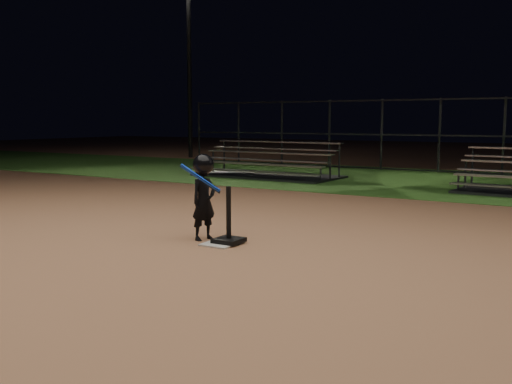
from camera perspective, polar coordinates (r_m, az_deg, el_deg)
name	(u,v)px	position (r m, az deg, el deg)	size (l,w,h in m)	color
ground	(220,245)	(8.12, -3.64, -5.33)	(80.00, 80.00, 0.00)	#B17650
grass_strip	(413,180)	(17.21, 15.57, 1.13)	(60.00, 8.00, 0.01)	#2D581C
home_plate	(220,244)	(8.11, -3.64, -5.24)	(0.45, 0.45, 0.02)	beige
batting_tee	(229,232)	(8.13, -2.76, -4.04)	(0.38, 0.38, 0.81)	black
child_batter	(204,195)	(8.37, -5.28, -0.26)	(0.50, 0.59, 1.27)	black
bleacher_left	(267,170)	(17.62, 1.13, 2.25)	(4.54, 2.35, 1.09)	#ADADB2
backstop_fence	(439,135)	(20.04, 17.98, 5.44)	(20.08, 0.08, 2.50)	#38383D
light_pole_left	(188,51)	(27.26, -6.82, 13.92)	(0.90, 0.53, 8.30)	#2D2D30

